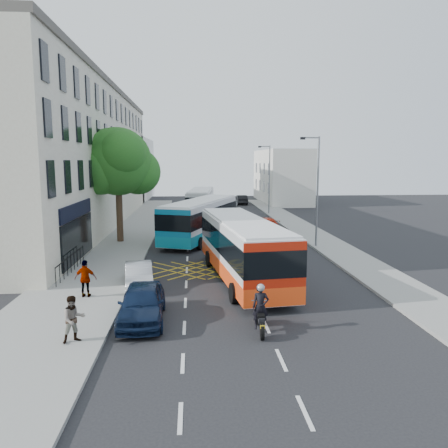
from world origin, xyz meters
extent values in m
plane|color=black|center=(0.00, 0.00, 0.00)|extent=(120.00, 120.00, 0.00)
cube|color=gray|center=(-8.50, 15.00, 0.07)|extent=(5.00, 70.00, 0.15)
cube|color=gray|center=(7.50, 15.00, 0.07)|extent=(3.00, 70.00, 0.15)
cube|color=beige|center=(-14.00, 24.50, 6.50)|extent=(8.00, 45.00, 13.00)
cube|color=#59544C|center=(-14.00, 24.50, 13.25)|extent=(8.30, 45.00, 0.50)
cube|color=black|center=(-9.95, 8.00, 3.40)|extent=(0.12, 7.00, 0.90)
cube|color=black|center=(-9.95, 8.00, 1.60)|extent=(0.12, 7.00, 2.60)
cube|color=silver|center=(-14.00, 55.00, 5.00)|extent=(8.00, 20.00, 10.00)
cube|color=silver|center=(11.00, 48.00, 4.00)|extent=(6.00, 18.00, 8.00)
cylinder|color=#382619|center=(-8.50, 15.00, 2.35)|extent=(0.50, 0.50, 4.40)
sphere|color=#1B5518|center=(-8.50, 15.00, 6.35)|extent=(5.20, 5.20, 5.20)
sphere|color=#1B5518|center=(-7.10, 15.80, 5.55)|extent=(3.60, 3.60, 3.60)
sphere|color=#1B5518|center=(-9.70, 14.40, 5.75)|extent=(3.80, 3.80, 3.80)
sphere|color=#1B5518|center=(-7.90, 13.70, 6.95)|extent=(3.40, 3.40, 3.40)
sphere|color=#1B5518|center=(-9.30, 16.10, 7.35)|extent=(3.20, 3.20, 3.20)
cylinder|color=slate|center=(6.30, 12.00, 4.15)|extent=(0.14, 0.14, 8.00)
cylinder|color=slate|center=(5.70, 12.00, 8.05)|extent=(1.20, 0.10, 0.10)
cube|color=black|center=(5.10, 12.00, 8.00)|extent=(0.35, 0.15, 0.18)
cylinder|color=slate|center=(6.30, 32.00, 4.15)|extent=(0.14, 0.14, 8.00)
cylinder|color=slate|center=(5.70, 32.00, 8.05)|extent=(1.20, 0.10, 0.10)
cube|color=black|center=(5.10, 32.00, 8.00)|extent=(0.35, 0.15, 0.18)
cube|color=silver|center=(-0.16, 3.84, 1.78)|extent=(4.04, 11.91, 2.81)
cube|color=silver|center=(-0.16, 3.84, 3.24)|extent=(3.80, 11.65, 0.13)
cube|color=black|center=(-0.16, 3.84, 2.18)|extent=(4.11, 11.98, 1.17)
cube|color=#FF4715|center=(-0.16, 3.84, 0.80)|extent=(4.10, 11.97, 0.80)
cube|color=red|center=(0.54, -1.93, 1.80)|extent=(2.69, 0.42, 2.65)
cube|color=#FF0C0C|center=(-0.52, -2.07, 1.06)|extent=(0.26, 0.09, 0.25)
cube|color=#FF0C0C|center=(1.61, -1.81, 1.06)|extent=(0.26, 0.09, 0.25)
cylinder|color=black|center=(-1.86, 6.84, 0.48)|extent=(0.41, 0.98, 0.96)
cylinder|color=black|center=(0.78, 7.16, 0.48)|extent=(0.41, 0.98, 0.96)
cylinder|color=black|center=(-1.00, -0.22, 0.48)|extent=(0.41, 0.98, 0.96)
cylinder|color=black|center=(1.63, 0.10, 0.48)|extent=(0.41, 0.98, 0.96)
cube|color=silver|center=(-2.13, 15.95, 1.76)|extent=(6.60, 11.73, 2.78)
cube|color=silver|center=(-2.13, 15.95, 3.20)|extent=(6.32, 11.44, 0.13)
cube|color=black|center=(-2.13, 15.95, 2.15)|extent=(6.68, 11.81, 1.16)
cube|color=#0C8199|center=(-2.13, 15.95, 0.79)|extent=(6.67, 11.79, 0.79)
cube|color=#0B6C93|center=(-4.20, 10.59, 1.79)|extent=(2.52, 1.05, 2.63)
cube|color=#FF0C0C|center=(-5.19, 10.96, 1.05)|extent=(0.25, 0.15, 0.25)
cube|color=#FF0C0C|center=(-3.21, 10.20, 1.05)|extent=(0.25, 0.15, 0.25)
cylinder|color=black|center=(-2.23, 19.37, 0.47)|extent=(0.61, 0.99, 0.95)
cylinder|color=black|center=(0.22, 18.42, 0.47)|extent=(0.61, 0.99, 0.95)
cylinder|color=black|center=(-4.76, 12.80, 0.47)|extent=(0.61, 0.99, 0.95)
cylinder|color=black|center=(-2.30, 11.85, 0.47)|extent=(0.61, 0.99, 0.95)
cube|color=silver|center=(-1.82, 32.07, 1.65)|extent=(3.50, 11.05, 2.62)
cube|color=silver|center=(-1.82, 32.07, 3.01)|extent=(3.28, 10.81, 0.12)
cube|color=black|center=(-1.82, 32.07, 2.02)|extent=(3.57, 11.11, 1.09)
cube|color=#0B918C|center=(-1.82, 32.07, 0.74)|extent=(3.55, 11.10, 0.74)
cube|color=silver|center=(-2.34, 26.70, 1.68)|extent=(2.51, 0.34, 2.47)
cube|color=#FF0C0C|center=(-3.32, 26.78, 0.99)|extent=(0.25, 0.08, 0.25)
cube|color=#FF0C0C|center=(-1.36, 26.59, 0.99)|extent=(0.25, 0.08, 0.25)
cylinder|color=black|center=(-2.77, 35.14, 0.44)|extent=(0.36, 0.91, 0.89)
cylinder|color=black|center=(-0.31, 34.90, 0.44)|extent=(0.36, 0.91, 0.89)
cylinder|color=black|center=(-3.40, 28.56, 0.44)|extent=(0.36, 0.91, 0.89)
cylinder|color=black|center=(-0.94, 28.32, 0.44)|extent=(0.36, 0.91, 0.89)
cylinder|color=black|center=(-0.37, -4.36, 0.32)|extent=(0.16, 0.64, 0.64)
cylinder|color=black|center=(-0.27, -2.86, 0.32)|extent=(0.16, 0.64, 0.64)
cube|color=black|center=(-0.32, -3.61, 0.62)|extent=(0.30, 1.21, 0.22)
cube|color=black|center=(-0.30, -3.36, 0.80)|extent=(0.31, 0.47, 0.20)
cube|color=black|center=(-0.34, -3.86, 0.75)|extent=(0.29, 0.51, 0.10)
cylinder|color=slate|center=(-0.28, -2.91, 0.70)|extent=(0.09, 0.44, 0.84)
cylinder|color=slate|center=(-0.29, -3.06, 1.05)|extent=(0.60, 0.08, 0.04)
cube|color=gold|center=(-0.38, -4.52, 0.55)|extent=(0.18, 0.03, 0.13)
imported|color=black|center=(-0.32, -3.66, 1.01)|extent=(0.65, 0.45, 1.72)
sphere|color=#99999E|center=(-0.32, -3.66, 1.74)|extent=(0.30, 0.30, 0.30)
imported|color=#0D1B36|center=(-4.90, -2.15, 0.75)|extent=(1.90, 4.47, 1.51)
imported|color=#A1A4A9|center=(-5.60, 2.67, 0.63)|extent=(1.84, 3.96, 1.26)
imported|color=red|center=(3.98, 20.38, 0.61)|extent=(2.09, 4.32, 1.21)
imported|color=#3F4347|center=(-2.02, 38.48, 0.70)|extent=(2.96, 5.28, 1.39)
imported|color=#A0A4A8|center=(2.67, 40.91, 0.70)|extent=(2.13, 4.25, 1.39)
imported|color=black|center=(4.43, 44.76, 0.68)|extent=(1.54, 4.15, 1.36)
imported|color=gray|center=(-7.00, -4.39, 0.98)|extent=(1.01, 0.94, 1.66)
imported|color=gray|center=(-7.80, 0.77, 1.02)|extent=(1.05, 0.50, 1.74)
camera|label=1|loc=(-2.85, -19.24, 6.45)|focal=35.00mm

